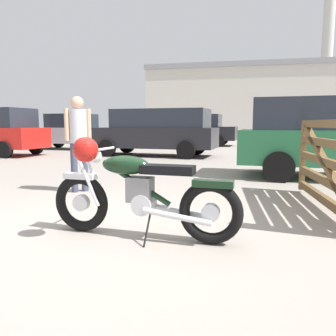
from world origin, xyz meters
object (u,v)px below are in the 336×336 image
at_px(blue_hatchback_right, 192,129).
at_px(timber_gate, 333,162).
at_px(vintage_motorcycle, 136,191).
at_px(red_hatchback_near, 72,132).
at_px(bystander, 78,134).
at_px(pale_sedan_back, 156,131).

bearing_deg(blue_hatchback_right, timber_gate, -70.35).
bearing_deg(vintage_motorcycle, red_hatchback_near, -54.68).
bearing_deg(timber_gate, red_hatchback_near, 38.36).
xyz_separation_m(bystander, blue_hatchback_right, (0.87, 13.36, -0.08)).
xyz_separation_m(pale_sedan_back, blue_hatchback_right, (0.82, 6.54, 0.00)).
bearing_deg(bystander, pale_sedan_back, -37.21).
height_order(timber_gate, bystander, bystander).
distance_m(bystander, pale_sedan_back, 6.82).
relative_size(vintage_motorcycle, timber_gate, 0.82).
xyz_separation_m(red_hatchback_near, pale_sedan_back, (4.60, -2.66, 0.10)).
height_order(red_hatchback_near, blue_hatchback_right, blue_hatchback_right).
height_order(vintage_motorcycle, timber_gate, timber_gate).
xyz_separation_m(timber_gate, pale_sedan_back, (-3.82, 7.75, 0.24)).
bearing_deg(timber_gate, pale_sedan_back, 25.67).
relative_size(timber_gate, bystander, 1.53).
bearing_deg(red_hatchback_near, timber_gate, 135.42).
bearing_deg(vintage_motorcycle, pale_sedan_back, -72.73).
bearing_deg(timber_gate, blue_hatchback_right, 11.26).
height_order(pale_sedan_back, blue_hatchback_right, same).
distance_m(timber_gate, pale_sedan_back, 8.64).
height_order(vintage_motorcycle, blue_hatchback_right, blue_hatchback_right).
height_order(vintage_motorcycle, pale_sedan_back, pale_sedan_back).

